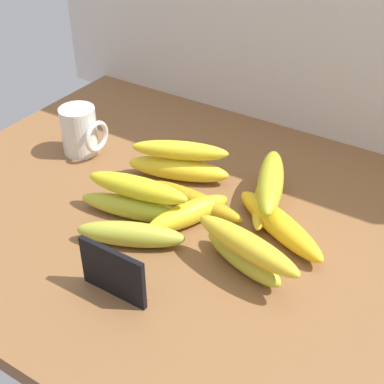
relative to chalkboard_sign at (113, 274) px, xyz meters
The scene contains 15 objects.
counter_top 22.06cm from the chalkboard_sign, 80.33° to the left, with size 110.00×76.00×3.00cm, color brown.
chalkboard_sign is the anchor object (origin of this frame).
coffee_mug 40.93cm from the chalkboard_sign, 138.17° to the left, with size 8.59×7.09×9.66cm.
banana_0 19.47cm from the chalkboard_sign, 89.65° to the left, with size 15.81×4.02×4.02cm, color yellow.
banana_1 30.94cm from the chalkboard_sign, 106.63° to the left, with size 19.36×4.31×4.31cm, color yellow.
banana_2 18.06cm from the chalkboard_sign, 118.21° to the left, with size 19.86×3.84×3.84cm, color gold.
banana_3 19.72cm from the chalkboard_sign, 49.09° to the left, with size 15.47×3.95×3.95cm, color gold.
banana_4 28.59cm from the chalkboard_sign, 59.99° to the left, with size 20.59×4.28×4.28cm, color yellow.
banana_5 31.58cm from the chalkboard_sign, 74.13° to the left, with size 17.32×3.39×3.39cm, color yellow.
banana_6 23.53cm from the chalkboard_sign, 92.34° to the left, with size 18.98×3.36×3.36cm, color #BC931A.
banana_7 11.11cm from the chalkboard_sign, 115.62° to the left, with size 17.61×4.10×4.10cm, color gold.
banana_8 19.59cm from the chalkboard_sign, 44.09° to the left, with size 18.51×3.82×3.82cm, color yellow.
banana_9 32.02cm from the chalkboard_sign, 72.64° to the left, with size 18.91×4.38×4.38cm, color gold.
banana_10 18.69cm from the chalkboard_sign, 116.35° to the left, with size 18.26×3.89×3.89cm, color yellow.
banana_11 31.32cm from the chalkboard_sign, 105.98° to the left, with size 17.95×3.53×3.53cm, color yellow.
Camera 1 is at (36.18, -62.75, 61.43)cm, focal length 51.58 mm.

